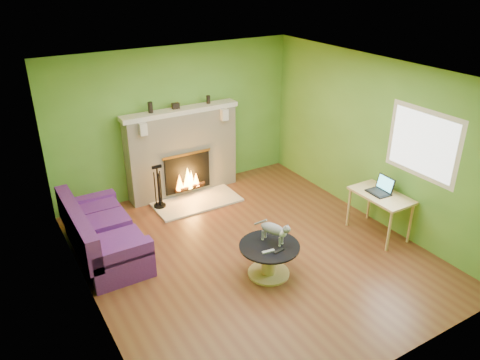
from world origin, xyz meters
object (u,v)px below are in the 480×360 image
Objects in this scene: desk at (381,199)px; sofa at (101,235)px; cat at (273,231)px; coffee_table at (269,258)px.

sofa is at bearing 156.74° from desk.
cat is at bearing 178.32° from desk.
desk is (2.02, -0.01, 0.34)m from coffee_table.
desk is 1.75× the size of cat.
sofa is 4.16m from desk.
cat reaches higher than desk.
cat is (-1.94, 0.06, 0.02)m from desk.
desk reaches higher than coffee_table.
sofa is 2.47m from cat.
coffee_table is 1.53× the size of cat.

